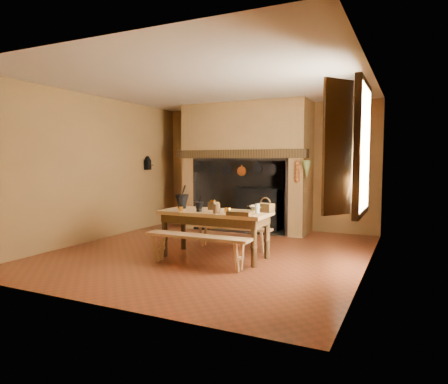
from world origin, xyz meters
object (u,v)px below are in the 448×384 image
iron_range (259,208)px  wicker_basket (265,207)px  work_table (215,218)px  mixing_bowl (260,208)px  coffee_grinder (213,205)px  bench_front (197,243)px

iron_range → wicker_basket: 2.79m
work_table → mixing_bowl: (0.65, 0.28, 0.16)m
coffee_grinder → mixing_bowl: 0.77m
bench_front → coffee_grinder: size_ratio=8.25×
work_table → wicker_basket: 0.82m
mixing_bowl → wicker_basket: bearing=-33.5°
bench_front → wicker_basket: size_ratio=6.12×
work_table → bench_front: work_table is taller
iron_range → bench_front: iron_range is taller
iron_range → work_table: size_ratio=0.92×
coffee_grinder → wicker_basket: size_ratio=0.74×
iron_range → wicker_basket: (1.05, -2.56, 0.34)m
iron_range → bench_front: size_ratio=0.97×
work_table → coffee_grinder: (-0.10, 0.13, 0.19)m
coffee_grinder → wicker_basket: (0.87, 0.08, -0.00)m
bench_front → coffee_grinder: 0.87m
work_table → mixing_bowl: mixing_bowl is taller
wicker_basket → iron_range: bearing=123.2°
bench_front → mixing_bowl: bearing=53.1°
iron_range → work_table: 2.78m
work_table → coffee_grinder: 0.25m
work_table → coffee_grinder: bearing=127.8°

